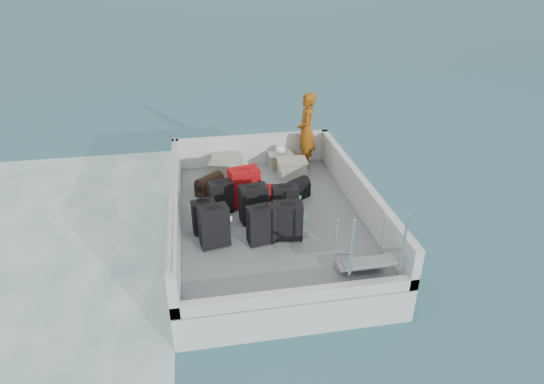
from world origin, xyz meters
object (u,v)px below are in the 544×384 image
at_px(suitcase_5, 244,187).
at_px(crate_2, 280,161).
at_px(suitcase_6, 288,221).
at_px(passenger, 306,131).
at_px(suitcase_0, 214,227).
at_px(suitcase_7, 285,203).
at_px(crate_0, 228,163).
at_px(crate_1, 225,171).
at_px(suitcase_8, 274,197).
at_px(suitcase_2, 221,197).
at_px(suitcase_4, 253,204).
at_px(crate_3, 292,169).
at_px(suitcase_3, 261,225).
at_px(suitcase_1, 204,217).

height_order(suitcase_5, crate_2, suitcase_5).
xyz_separation_m(suitcase_6, passenger, (1.01, 2.86, 0.52)).
height_order(suitcase_0, crate_2, suitcase_0).
bearing_deg(suitcase_5, suitcase_7, -55.49).
relative_size(crate_0, crate_1, 0.96).
bearing_deg(suitcase_8, crate_0, 47.72).
relative_size(suitcase_5, passenger, 0.45).
height_order(suitcase_2, suitcase_6, suitcase_6).
bearing_deg(suitcase_5, crate_0, 84.31).
distance_m(crate_2, passenger, 0.92).
height_order(suitcase_7, passenger, passenger).
xyz_separation_m(suitcase_4, crate_0, (-0.28, 2.29, -0.18)).
bearing_deg(crate_3, suitcase_4, -122.19).
bearing_deg(crate_2, suitcase_8, -105.36).
height_order(suitcase_2, crate_2, suitcase_2).
height_order(suitcase_3, crate_3, suitcase_3).
bearing_deg(suitcase_3, suitcase_1, 142.07).
height_order(suitcase_4, suitcase_5, suitcase_5).
height_order(suitcase_4, suitcase_7, suitcase_4).
xyz_separation_m(crate_3, passenger, (0.42, 0.46, 0.68)).
bearing_deg(suitcase_7, suitcase_0, -151.47).
bearing_deg(crate_1, crate_0, 77.50).
relative_size(suitcase_5, crate_1, 1.26).
bearing_deg(suitcase_2, suitcase_1, -127.49).
bearing_deg(suitcase_1, suitcase_3, -35.66).
xyz_separation_m(suitcase_6, crate_3, (0.60, 2.41, -0.16)).
distance_m(suitcase_0, passenger, 3.69).
distance_m(suitcase_0, suitcase_7, 1.51).
bearing_deg(crate_2, crate_1, -164.06).
bearing_deg(suitcase_6, crate_0, 111.89).
relative_size(suitcase_8, crate_3, 1.23).
distance_m(suitcase_2, suitcase_4, 0.72).
bearing_deg(suitcase_6, suitcase_4, 133.82).
relative_size(suitcase_7, crate_0, 1.12).
xyz_separation_m(suitcase_1, suitcase_4, (0.90, 0.22, 0.05)).
xyz_separation_m(suitcase_0, suitcase_7, (1.34, 0.68, -0.05)).
xyz_separation_m(suitcase_3, crate_0, (-0.31, 3.00, -0.17)).
height_order(crate_1, crate_3, crate_1).
bearing_deg(suitcase_7, suitcase_5, 138.39).
distance_m(suitcase_5, crate_3, 1.62).
relative_size(crate_1, passenger, 0.35).
distance_m(crate_0, crate_2, 1.22).
distance_m(crate_3, passenger, 0.92).
relative_size(suitcase_8, crate_0, 1.28).
bearing_deg(crate_2, suitcase_3, -106.98).
xyz_separation_m(suitcase_5, suitcase_6, (0.59, -1.31, -0.04)).
bearing_deg(suitcase_3, crate_1, 88.81).
distance_m(suitcase_5, suitcase_8, 0.62).
relative_size(suitcase_6, passenger, 0.40).
xyz_separation_m(suitcase_0, crate_3, (1.85, 2.41, -0.19)).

